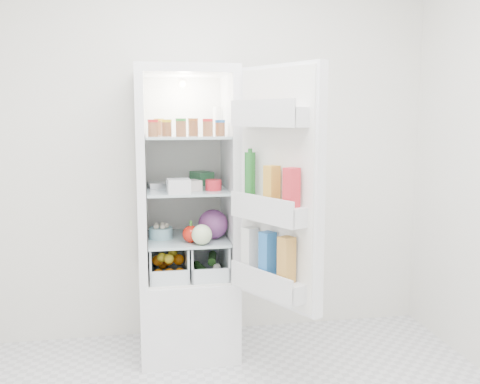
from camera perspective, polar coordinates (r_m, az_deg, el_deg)
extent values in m
cube|color=white|center=(3.65, -2.99, 4.88)|extent=(3.00, 0.02, 2.60)
cube|color=white|center=(3.56, -5.55, -12.55)|extent=(0.60, 0.60, 0.50)
cube|color=white|center=(3.34, -5.92, 12.69)|extent=(0.60, 0.60, 0.05)
cube|color=white|center=(3.63, -6.07, 2.05)|extent=(0.60, 0.05, 1.25)
cube|color=white|center=(3.35, -10.46, 1.45)|extent=(0.05, 0.60, 1.25)
cube|color=white|center=(3.39, -1.11, 1.66)|extent=(0.05, 0.60, 1.25)
cube|color=white|center=(3.60, -6.04, 2.00)|extent=(0.50, 0.01, 1.25)
sphere|color=white|center=(3.55, -6.15, 11.37)|extent=(0.05, 0.05, 0.05)
cube|color=#A7BEC4|center=(3.40, -5.63, -4.95)|extent=(0.49, 0.53, 0.01)
cube|color=#A7BEC4|center=(3.34, -5.71, 0.24)|extent=(0.49, 0.53, 0.02)
cube|color=#A7BEC4|center=(3.31, -5.79, 5.90)|extent=(0.49, 0.53, 0.02)
cylinder|color=#B21919|center=(3.17, -9.26, 6.64)|extent=(0.06, 0.06, 0.08)
cylinder|color=gold|center=(3.22, -7.84, 6.69)|extent=(0.06, 0.06, 0.08)
cylinder|color=#267226|center=(3.14, -6.31, 6.69)|extent=(0.06, 0.06, 0.08)
cylinder|color=brown|center=(3.25, -5.01, 6.75)|extent=(0.06, 0.06, 0.08)
cylinder|color=#B21919|center=(3.19, -3.46, 6.74)|extent=(0.06, 0.06, 0.08)
cylinder|color=#194C8C|center=(3.25, -2.14, 6.77)|extent=(0.06, 0.06, 0.08)
cylinder|color=#BF8C19|center=(3.40, -8.63, 6.75)|extent=(0.06, 0.06, 0.08)
cylinder|color=white|center=(3.48, -2.44, 7.62)|extent=(0.07, 0.07, 0.18)
cube|color=silver|center=(3.14, -6.56, 0.62)|extent=(0.14, 0.14, 0.08)
cube|color=beige|center=(3.24, -5.35, 0.70)|extent=(0.14, 0.14, 0.06)
cylinder|color=red|center=(3.25, -2.86, 0.75)|extent=(0.10, 0.10, 0.06)
cube|color=silver|center=(3.37, -8.48, 0.71)|extent=(0.17, 0.14, 0.04)
cube|color=#3B834F|center=(3.53, -4.10, 1.49)|extent=(0.16, 0.18, 0.08)
sphere|color=#5A1E5A|center=(3.33, -2.90, -3.45)|extent=(0.18, 0.18, 0.18)
sphere|color=red|center=(3.25, -5.25, -4.49)|extent=(0.10, 0.10, 0.10)
cylinder|color=#90C9D7|center=(3.38, -8.44, -4.34)|extent=(0.17, 0.17, 0.07)
sphere|color=beige|center=(3.18, -4.09, -4.56)|extent=(0.12, 0.12, 0.12)
sphere|color=orange|center=(3.32, -8.69, -8.70)|extent=(0.07, 0.07, 0.07)
sphere|color=orange|center=(3.32, -7.56, -8.67)|extent=(0.07, 0.07, 0.07)
sphere|color=orange|center=(3.33, -6.43, -8.63)|extent=(0.07, 0.07, 0.07)
sphere|color=orange|center=(3.42, -8.76, -7.24)|extent=(0.07, 0.07, 0.07)
sphere|color=orange|center=(3.42, -7.66, -7.21)|extent=(0.07, 0.07, 0.07)
sphere|color=orange|center=(3.43, -6.57, -7.18)|extent=(0.07, 0.07, 0.07)
sphere|color=orange|center=(3.55, -8.21, -7.57)|extent=(0.07, 0.07, 0.07)
sphere|color=yellow|center=(3.36, -8.32, -6.92)|extent=(0.06, 0.06, 0.06)
sphere|color=yellow|center=(3.46, -7.21, -6.42)|extent=(0.06, 0.06, 0.06)
sphere|color=yellow|center=(3.32, -7.60, -7.08)|extent=(0.06, 0.06, 0.06)
cylinder|color=#1D4C19|center=(3.45, -4.21, -8.14)|extent=(0.09, 0.21, 0.05)
cylinder|color=#1D4C19|center=(3.50, -2.98, -7.07)|extent=(0.08, 0.21, 0.05)
sphere|color=white|center=(3.34, -3.31, -8.68)|extent=(0.05, 0.05, 0.05)
sphere|color=white|center=(3.36, -2.50, -8.06)|extent=(0.05, 0.05, 0.05)
cube|color=white|center=(2.89, 4.35, 0.52)|extent=(0.34, 0.56, 1.30)
cube|color=white|center=(2.87, 3.83, 0.46)|extent=(0.27, 0.50, 1.26)
cube|color=silver|center=(2.81, 3.14, 7.98)|extent=(0.33, 0.49, 0.10)
cube|color=silver|center=(2.85, 3.06, -2.11)|extent=(0.33, 0.49, 0.10)
cube|color=silver|center=(2.95, 3.00, -9.78)|extent=(0.33, 0.49, 0.10)
sphere|color=#996045|center=(2.71, 4.75, 9.23)|extent=(0.05, 0.05, 0.05)
sphere|color=#996045|center=(2.77, 3.61, 9.21)|extent=(0.05, 0.05, 0.05)
sphere|color=#996045|center=(2.83, 2.52, 9.20)|extent=(0.05, 0.05, 0.05)
sphere|color=#996045|center=(2.90, 1.48, 9.18)|extent=(0.05, 0.05, 0.05)
sphere|color=#996045|center=(2.96, 0.48, 9.16)|extent=(0.05, 0.05, 0.05)
cylinder|color=#1A5D20|center=(2.94, 1.08, 1.74)|extent=(0.06, 0.06, 0.26)
cube|color=gold|center=(2.80, 3.40, 0.81)|extent=(0.09, 0.09, 0.20)
cube|color=red|center=(2.69, 5.51, 0.48)|extent=(0.09, 0.09, 0.20)
cube|color=white|center=(3.01, 1.06, -6.04)|extent=(0.09, 0.09, 0.24)
cube|color=blue|center=(2.90, 2.94, -6.60)|extent=(0.09, 0.09, 0.24)
cube|color=gold|center=(2.79, 4.98, -7.21)|extent=(0.09, 0.09, 0.24)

